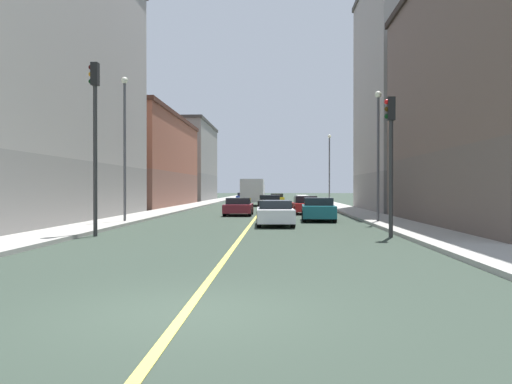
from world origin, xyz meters
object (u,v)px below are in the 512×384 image
object	(u,v)px
traffic_light_right_near	(95,126)
car_teal	(318,210)
car_blue	(244,197)
car_maroon	(239,207)
traffic_light_left_near	(391,146)
building_right_midblock	(129,161)
street_lamp_left_near	(378,142)
street_lamp_right_near	(125,135)
street_lamp_left_far	(329,163)
car_yellow	(277,198)
building_right_distant	(175,162)
building_left_mid	(431,94)
box_truck	(253,191)
car_white	(275,213)
car_red	(305,205)
car_black	(270,203)

from	to	relation	value
traffic_light_right_near	car_teal	world-z (taller)	traffic_light_right_near
car_blue	car_maroon	xyz separation A→B (m)	(2.07, -38.19, -0.02)
car_maroon	traffic_light_left_near	bearing A→B (deg)	-66.68
traffic_light_right_near	building_right_midblock	bearing A→B (deg)	103.44
street_lamp_left_near	car_maroon	distance (m)	12.35
street_lamp_right_near	traffic_light_right_near	bearing A→B (deg)	-82.58
traffic_light_right_near	street_lamp_left_far	size ratio (longest dim) A/B	0.94
traffic_light_right_near	car_yellow	distance (m)	46.94
car_maroon	building_right_distant	bearing A→B (deg)	106.54
street_lamp_left_far	car_teal	xyz separation A→B (m)	(-3.02, -24.72, -3.92)
street_lamp_left_far	building_left_mid	bearing A→B (deg)	-57.59
building_right_distant	traffic_light_right_near	size ratio (longest dim) A/B	2.83
car_maroon	box_truck	distance (m)	20.68
street_lamp_left_near	car_yellow	world-z (taller)	street_lamp_left_near
building_left_mid	car_teal	world-z (taller)	building_left_mid
car_white	car_red	size ratio (longest dim) A/B	1.09
building_left_mid	traffic_light_left_near	world-z (taller)	building_left_mid
car_blue	car_teal	size ratio (longest dim) A/B	1.09
building_right_distant	car_blue	world-z (taller)	building_right_distant
building_left_mid	car_red	size ratio (longest dim) A/B	4.57
street_lamp_right_near	building_right_distant	bearing A→B (deg)	97.92
car_white	car_red	xyz separation A→B (m)	(2.19, 12.36, -0.01)
traffic_light_right_near	box_truck	xyz separation A→B (m)	(4.57, 37.16, -2.84)
traffic_light_right_near	building_left_mid	bearing A→B (deg)	49.98
traffic_light_left_near	car_teal	world-z (taller)	traffic_light_left_near
street_lamp_left_far	box_truck	distance (m)	8.90
street_lamp_left_far	car_blue	bearing A→B (deg)	117.35
building_left_mid	car_white	size ratio (longest dim) A/B	4.18
car_black	car_maroon	distance (m)	7.16
car_blue	car_maroon	world-z (taller)	car_blue
building_right_distant	car_blue	xyz separation A→B (m)	(10.62, -4.57, -5.22)
street_lamp_left_far	car_white	distance (m)	29.42
street_lamp_right_near	car_red	distance (m)	15.72
building_right_midblock	building_right_distant	xyz separation A→B (m)	(0.00, 25.03, 1.11)
traffic_light_right_near	car_teal	distance (m)	14.54
car_blue	car_red	xyz separation A→B (m)	(6.86, -35.99, 0.02)
building_right_midblock	street_lamp_right_near	distance (m)	27.62
street_lamp_right_near	car_blue	distance (m)	47.43
street_lamp_left_far	building_right_midblock	bearing A→B (deg)	-177.98
car_blue	car_yellow	size ratio (longest dim) A/B	0.94
building_left_mid	car_blue	bearing A→B (deg)	119.25
car_white	car_red	distance (m)	12.55
building_left_mid	car_yellow	bearing A→B (deg)	119.34
street_lamp_left_near	car_white	bearing A→B (deg)	-163.07
car_yellow	car_maroon	bearing A→B (deg)	-95.03
building_right_midblock	street_lamp_left_near	bearing A→B (deg)	-51.54
street_lamp_right_near	car_white	world-z (taller)	street_lamp_right_near
car_maroon	car_yellow	bearing A→B (deg)	84.97
building_right_distant	car_white	distance (m)	55.34
building_right_midblock	street_lamp_left_far	world-z (taller)	building_right_midblock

